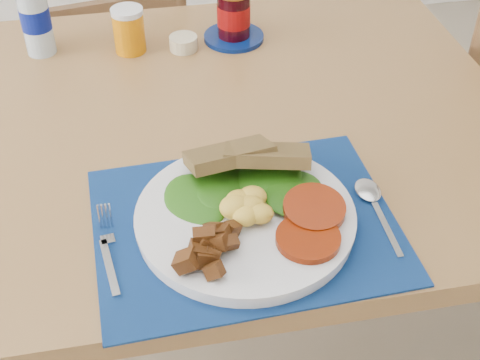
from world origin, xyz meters
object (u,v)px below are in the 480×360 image
Objects in this scene: jam_on_saucer at (234,17)px; chair_far at (106,41)px; juice_glass at (129,31)px; breakfast_plate at (242,215)px; water_bottle at (34,12)px.

chair_far is at bearing 125.33° from jam_on_saucer.
jam_on_saucer is (0.22, 0.01, 0.01)m from juice_glass.
juice_glass reaches higher than breakfast_plate.
breakfast_plate is 0.57m from juice_glass.
breakfast_plate is 3.62× the size of juice_glass.
jam_on_saucer is at bearing 79.65° from breakfast_plate.
water_bottle is 1.60× the size of jam_on_saucer.
jam_on_saucer is (0.27, -0.39, 0.23)m from chair_far.
juice_glass is at bearing 88.61° from chair_far.
water_bottle is 0.40m from jam_on_saucer.
breakfast_plate is (0.18, -0.95, 0.21)m from chair_far.
chair_far reaches higher than juice_glass.
breakfast_plate is at bearing -99.34° from jam_on_saucer.
juice_glass is at bearing -177.94° from jam_on_saucer.
juice_glass is at bearing -8.98° from water_bottle.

